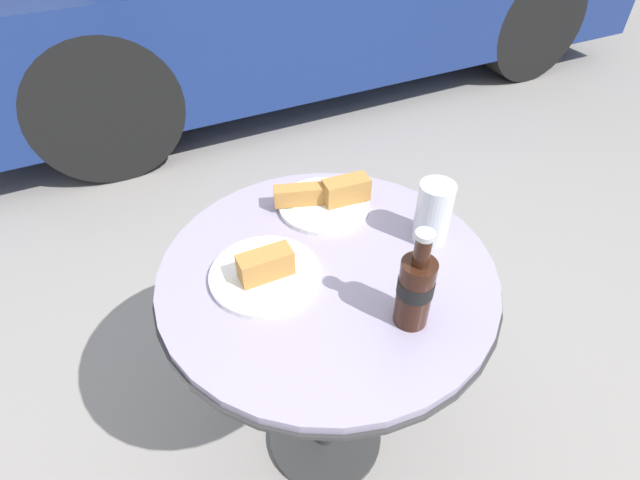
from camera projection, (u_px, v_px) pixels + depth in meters
ground_plane at (325, 436)px, 1.49m from camera, size 30.00×30.00×0.00m
bistro_table at (327, 316)px, 1.12m from camera, size 0.70×0.70×0.71m
cola_bottle_left at (415, 289)px, 0.86m from camera, size 0.06×0.06×0.21m
drinking_glass at (433, 215)px, 1.05m from camera, size 0.08×0.08×0.14m
lunch_plate_near at (326, 199)px, 1.16m from camera, size 0.22×0.21×0.07m
lunch_plate_far at (265, 272)px, 0.99m from camera, size 0.22×0.22×0.07m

